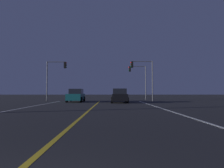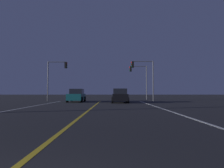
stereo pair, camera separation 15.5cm
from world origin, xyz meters
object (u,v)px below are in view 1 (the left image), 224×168
(car_oncoming, at_px, (76,96))
(car_ahead_far, at_px, (119,96))
(traffic_light_near_right, at_px, (142,71))
(traffic_light_far_right, at_px, (138,75))
(traffic_light_near_left, at_px, (56,72))

(car_oncoming, bearing_deg, car_ahead_far, 72.15)
(car_oncoming, relative_size, traffic_light_near_right, 0.75)
(traffic_light_far_right, bearing_deg, car_oncoming, 40.95)
(car_oncoming, distance_m, traffic_light_near_right, 9.96)
(car_ahead_far, xyz_separation_m, traffic_light_near_left, (-8.83, 4.23, 3.35))
(traffic_light_far_right, bearing_deg, traffic_light_near_left, 23.92)
(car_ahead_far, xyz_separation_m, traffic_light_near_right, (3.46, 4.23, 3.42))
(car_ahead_far, relative_size, traffic_light_near_left, 0.76)
(car_ahead_far, bearing_deg, traffic_light_far_right, -20.15)
(car_ahead_far, height_order, traffic_light_near_left, traffic_light_near_left)
(car_oncoming, xyz_separation_m, car_ahead_far, (5.57, -1.79, 0.00))
(car_oncoming, relative_size, traffic_light_near_left, 0.76)
(car_ahead_far, distance_m, traffic_light_far_right, 10.91)
(traffic_light_near_right, bearing_deg, traffic_light_far_right, -91.17)
(traffic_light_near_left, bearing_deg, traffic_light_far_right, 23.92)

